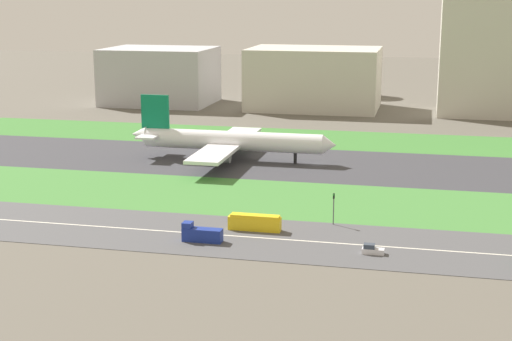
{
  "coord_description": "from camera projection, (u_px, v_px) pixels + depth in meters",
  "views": [
    {
      "loc": [
        31.98,
        -224.74,
        51.16
      ],
      "look_at": [
        -10.38,
        -36.5,
        6.0
      ],
      "focal_mm": 53.8,
      "sensor_mm": 36.0,
      "label": 1
    }
  ],
  "objects": [
    {
      "name": "ground_plane",
      "position": [
        316.0,
        165.0,
        231.98
      ],
      "size": [
        800.0,
        800.0,
        0.0
      ],
      "primitive_type": "plane",
      "color": "#5B564C"
    },
    {
      "name": "runway",
      "position": [
        316.0,
        165.0,
        231.97
      ],
      "size": [
        280.0,
        46.0,
        0.1
      ],
      "primitive_type": "cube",
      "color": "#38383D",
      "rests_on": "ground_plane"
    },
    {
      "name": "grass_median_north",
      "position": [
        333.0,
        140.0,
        270.92
      ],
      "size": [
        280.0,
        36.0,
        0.1
      ],
      "primitive_type": "cube",
      "color": "#3D7A33",
      "rests_on": "ground_plane"
    },
    {
      "name": "grass_median_south",
      "position": [
        292.0,
        199.0,
        193.02
      ],
      "size": [
        280.0,
        36.0,
        0.1
      ],
      "primitive_type": "cube",
      "color": "#427F38",
      "rests_on": "ground_plane"
    },
    {
      "name": "highway",
      "position": [
        266.0,
        238.0,
        162.63
      ],
      "size": [
        280.0,
        28.0,
        0.1
      ],
      "primitive_type": "cube",
      "color": "#4C4C4F",
      "rests_on": "ground_plane"
    },
    {
      "name": "highway_centerline",
      "position": [
        266.0,
        238.0,
        162.61
      ],
      "size": [
        266.0,
        0.5,
        0.01
      ],
      "primitive_type": "cube",
      "color": "silver",
      "rests_on": "highway"
    },
    {
      "name": "airliner",
      "position": [
        227.0,
        141.0,
        236.47
      ],
      "size": [
        65.0,
        56.0,
        19.7
      ],
      "color": "white",
      "rests_on": "runway"
    },
    {
      "name": "car_0",
      "position": [
        372.0,
        250.0,
        152.82
      ],
      "size": [
        4.4,
        1.8,
        2.0
      ],
      "rotation": [
        0.0,
        0.0,
        3.14
      ],
      "color": "silver",
      "rests_on": "highway"
    },
    {
      "name": "truck_1",
      "position": [
        201.0,
        234.0,
        160.25
      ],
      "size": [
        8.4,
        2.5,
        4.0
      ],
      "rotation": [
        0.0,
        0.0,
        3.14
      ],
      "color": "navy",
      "rests_on": "highway"
    },
    {
      "name": "bus_1",
      "position": [
        255.0,
        223.0,
        167.74
      ],
      "size": [
        11.6,
        2.5,
        3.5
      ],
      "color": "yellow",
      "rests_on": "highway"
    },
    {
      "name": "traffic_light",
      "position": [
        334.0,
        206.0,
        171.29
      ],
      "size": [
        0.36,
        0.5,
        7.2
      ],
      "color": "#4C4C51",
      "rests_on": "highway"
    },
    {
      "name": "terminal_building",
      "position": [
        160.0,
        76.0,
        356.58
      ],
      "size": [
        48.5,
        38.52,
        25.71
      ],
      "primitive_type": "cube",
      "color": "#B2B2B7",
      "rests_on": "ground_plane"
    },
    {
      "name": "hangar_building",
      "position": [
        314.0,
        78.0,
        340.99
      ],
      "size": [
        57.03,
        39.44,
        26.82
      ],
      "primitive_type": "cube",
      "color": "beige",
      "rests_on": "ground_plane"
    },
    {
      "name": "fuel_tank_west",
      "position": [
        312.0,
        81.0,
        386.77
      ],
      "size": [
        16.73,
        16.73,
        14.39
      ],
      "primitive_type": "cylinder",
      "color": "silver",
      "rests_on": "ground_plane"
    },
    {
      "name": "fuel_tank_centre",
      "position": [
        361.0,
        83.0,
        381.6
      ],
      "size": [
        19.33,
        19.33,
        13.39
      ],
      "primitive_type": "cylinder",
      "color": "silver",
      "rests_on": "ground_plane"
    }
  ]
}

